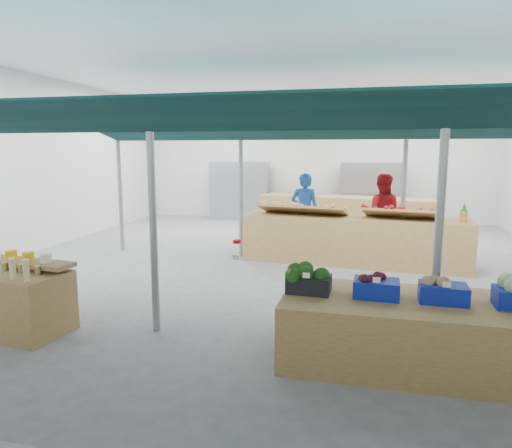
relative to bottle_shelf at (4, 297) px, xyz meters
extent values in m
plane|color=#5F5F61|center=(3.03, 4.39, -0.44)|extent=(13.00, 13.00, 0.00)
plane|color=silver|center=(3.03, 4.39, 3.76)|extent=(13.00, 13.00, 0.00)
plane|color=silver|center=(3.03, 10.89, 1.66)|extent=(12.00, 0.00, 12.00)
plane|color=silver|center=(-2.97, 4.39, 1.66)|extent=(0.00, 13.00, 13.00)
cylinder|color=gray|center=(-0.97, 4.89, 1.06)|extent=(0.10, 0.10, 3.00)
cylinder|color=gray|center=(2.03, 0.39, 1.06)|extent=(0.10, 0.10, 3.00)
cylinder|color=gray|center=(2.03, 4.89, 1.06)|extent=(0.10, 0.10, 3.00)
cylinder|color=gray|center=(5.53, 0.39, 1.06)|extent=(0.10, 0.10, 3.00)
cylinder|color=gray|center=(5.53, 4.89, 1.06)|extent=(0.10, 0.10, 3.00)
cylinder|color=gray|center=(3.78, 0.39, 2.41)|extent=(10.00, 0.06, 0.06)
cylinder|color=gray|center=(3.78, 4.89, 2.41)|extent=(10.00, 0.06, 0.06)
cube|color=black|center=(3.78, -0.26, 2.34)|extent=(9.50, 1.28, 0.30)
cube|color=black|center=(3.78, 1.04, 2.34)|extent=(9.50, 1.28, 0.30)
cube|color=black|center=(3.78, 4.24, 2.34)|extent=(9.50, 1.28, 0.30)
cube|color=black|center=(3.78, 5.54, 2.34)|extent=(9.50, 1.28, 0.30)
cube|color=#B23F33|center=(0.53, 10.39, 0.56)|extent=(2.00, 0.50, 2.00)
cube|color=#B23F33|center=(5.03, 10.39, 0.56)|extent=(2.00, 0.50, 2.00)
cube|color=brown|center=(0.00, -0.04, -0.04)|extent=(1.92, 1.04, 0.81)
cube|color=#997247|center=(0.03, 0.21, 0.44)|extent=(1.86, 0.59, 0.06)
cube|color=brown|center=(5.78, 0.10, -0.06)|extent=(3.94, 1.39, 0.76)
cube|color=brown|center=(4.55, 4.85, 0.06)|extent=(4.77, 1.51, 1.01)
cube|color=brown|center=(4.29, 9.41, 0.05)|extent=(5.60, 2.12, 0.99)
imported|color=#184A9E|center=(3.35, 5.95, 0.49)|extent=(0.72, 0.51, 1.88)
imported|color=maroon|center=(5.15, 5.95, 0.49)|extent=(0.97, 0.78, 1.88)
cube|color=black|center=(4.10, 0.13, 0.42)|extent=(0.51, 0.37, 0.20)
cube|color=white|center=(4.09, -0.09, 0.58)|extent=(0.08, 0.01, 0.06)
cube|color=navy|center=(4.86, 0.12, 0.42)|extent=(0.51, 0.37, 0.20)
cube|color=white|center=(4.85, -0.10, 0.58)|extent=(0.08, 0.01, 0.06)
cube|color=navy|center=(5.56, 0.10, 0.42)|extent=(0.51, 0.37, 0.20)
cube|color=white|center=(5.55, -0.12, 0.58)|extent=(0.08, 0.01, 0.06)
sphere|color=brown|center=(3.93, 0.01, 0.56)|extent=(0.09, 0.09, 0.09)
sphere|color=brown|center=(3.88, -0.01, 0.60)|extent=(0.06, 0.06, 0.06)
cylinder|color=red|center=(2.93, 1.21, 0.66)|extent=(0.12, 0.12, 0.05)
cube|color=white|center=(2.93, 1.15, 0.44)|extent=(0.10, 0.01, 0.07)
cube|color=#997247|center=(3.42, 4.83, 0.68)|extent=(1.99, 0.99, 0.26)
cube|color=#997247|center=(5.48, 4.66, 0.68)|extent=(1.59, 0.92, 0.26)
cylinder|color=#8C6019|center=(6.65, 4.56, 0.67)|extent=(0.14, 0.14, 0.22)
cone|color=#26661E|center=(6.65, 4.56, 0.86)|extent=(0.12, 0.12, 0.18)
camera|label=1|loc=(4.64, -5.02, 1.95)|focal=32.00mm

